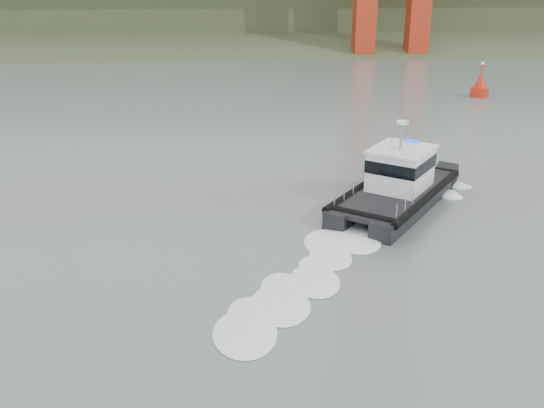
{
  "coord_description": "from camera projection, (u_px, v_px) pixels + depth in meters",
  "views": [
    {
      "loc": [
        -1.85,
        -16.58,
        12.03
      ],
      "look_at": [
        -0.15,
        8.34,
        2.4
      ],
      "focal_mm": 40.0,
      "sensor_mm": 36.0,
      "label": 1
    }
  ],
  "objects": [
    {
      "name": "patrol_boat",
      "position": [
        397.0,
        184.0,
        32.84
      ],
      "size": [
        8.91,
        10.24,
        4.87
      ],
      "rotation": [
        0.0,
        0.0,
        -0.64
      ],
      "color": "black",
      "rests_on": "ground"
    },
    {
      "name": "ground",
      "position": [
        294.0,
        363.0,
        19.88
      ],
      "size": [
        400.0,
        400.0,
        0.0
      ],
      "primitive_type": "plane",
      "color": "slate",
      "rests_on": "ground"
    },
    {
      "name": "nav_buoy",
      "position": [
        480.0,
        87.0,
        61.54
      ],
      "size": [
        1.79,
        1.79,
        3.73
      ],
      "color": "#B6220C",
      "rests_on": "ground"
    }
  ]
}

